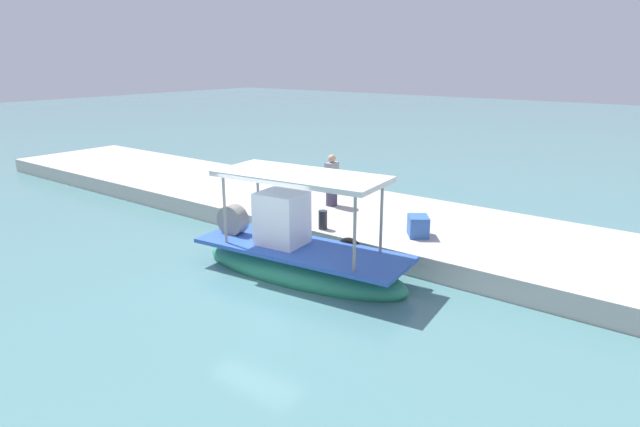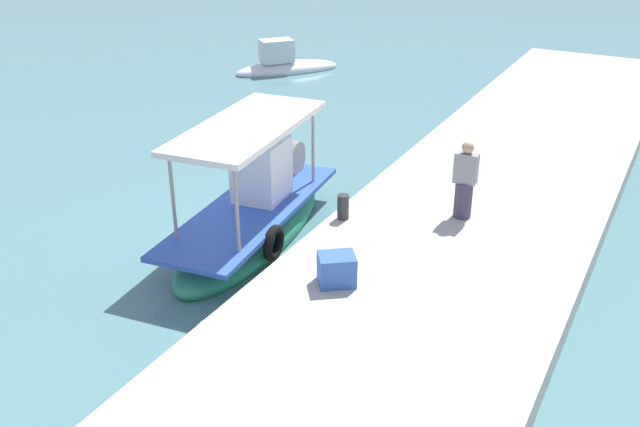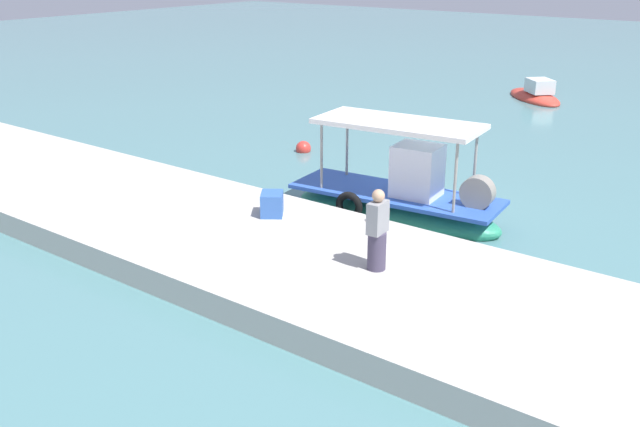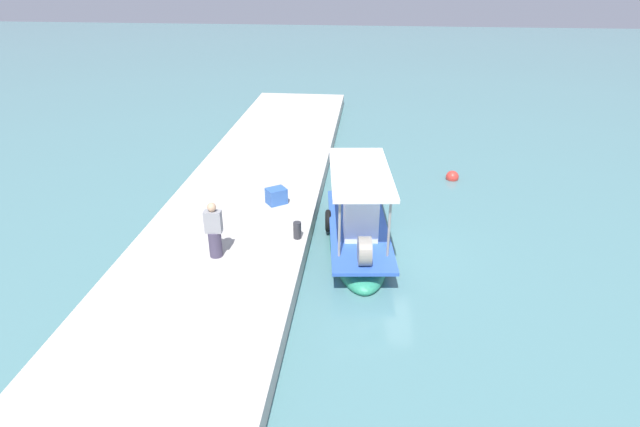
{
  "view_description": "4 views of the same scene",
  "coord_description": "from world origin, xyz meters",
  "px_view_note": "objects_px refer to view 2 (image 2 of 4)",
  "views": [
    {
      "loc": [
        -8.08,
        8.81,
        5.13
      ],
      "look_at": [
        0.18,
        -2.08,
        1.1
      ],
      "focal_mm": 29.88,
      "sensor_mm": 36.0,
      "label": 1
    },
    {
      "loc": [
        -11.75,
        -8.29,
        7.07
      ],
      "look_at": [
        -0.31,
        -2.17,
        0.89
      ],
      "focal_mm": 40.63,
      "sensor_mm": 36.0,
      "label": 2
    },
    {
      "loc": [
        8.29,
        -15.27,
        6.43
      ],
      "look_at": [
        -0.8,
        -3.22,
        0.82
      ],
      "focal_mm": 39.75,
      "sensor_mm": 36.0,
      "label": 3
    },
    {
      "loc": [
        13.73,
        -0.33,
        8.09
      ],
      "look_at": [
        -1.11,
        -1.84,
        0.72
      ],
      "focal_mm": 29.02,
      "sensor_mm": 36.0,
      "label": 4
    }
  ],
  "objects_px": {
    "fisherman_near_bollard": "(465,183)",
    "moored_boat_mid": "(285,66)",
    "main_fishing_boat": "(253,216)",
    "mooring_bollard": "(343,207)",
    "cargo_crate": "(337,269)"
  },
  "relations": [
    {
      "from": "fisherman_near_bollard",
      "to": "moored_boat_mid",
      "type": "bearing_deg",
      "value": 45.03
    },
    {
      "from": "main_fishing_boat",
      "to": "moored_boat_mid",
      "type": "bearing_deg",
      "value": 27.89
    },
    {
      "from": "mooring_bollard",
      "to": "cargo_crate",
      "type": "bearing_deg",
      "value": -155.95
    },
    {
      "from": "mooring_bollard",
      "to": "cargo_crate",
      "type": "relative_size",
      "value": 0.83
    },
    {
      "from": "fisherman_near_bollard",
      "to": "mooring_bollard",
      "type": "bearing_deg",
      "value": 120.4
    },
    {
      "from": "main_fishing_boat",
      "to": "moored_boat_mid",
      "type": "distance_m",
      "value": 13.88
    },
    {
      "from": "fisherman_near_bollard",
      "to": "cargo_crate",
      "type": "xyz_separation_m",
      "value": [
        -3.61,
        1.07,
        -0.47
      ]
    },
    {
      "from": "cargo_crate",
      "to": "moored_boat_mid",
      "type": "height_order",
      "value": "moored_boat_mid"
    },
    {
      "from": "main_fishing_boat",
      "to": "cargo_crate",
      "type": "bearing_deg",
      "value": -121.58
    },
    {
      "from": "main_fishing_boat",
      "to": "cargo_crate",
      "type": "relative_size",
      "value": 9.09
    },
    {
      "from": "main_fishing_boat",
      "to": "fisherman_near_bollard",
      "type": "xyz_separation_m",
      "value": [
        1.85,
        -3.93,
        0.84
      ]
    },
    {
      "from": "moored_boat_mid",
      "to": "cargo_crate",
      "type": "bearing_deg",
      "value": -146.31
    },
    {
      "from": "main_fishing_boat",
      "to": "cargo_crate",
      "type": "distance_m",
      "value": 3.37
    },
    {
      "from": "fisherman_near_bollard",
      "to": "mooring_bollard",
      "type": "xyz_separation_m",
      "value": [
        -1.25,
        2.13,
        -0.48
      ]
    },
    {
      "from": "main_fishing_boat",
      "to": "mooring_bollard",
      "type": "distance_m",
      "value": 1.94
    }
  ]
}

